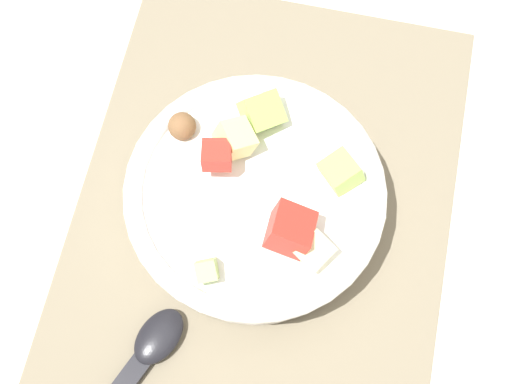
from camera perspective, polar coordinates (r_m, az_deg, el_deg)
name	(u,v)px	position (r m, az deg, el deg)	size (l,w,h in m)	color
ground_plane	(262,215)	(0.71, 0.50, -1.83)	(2.40, 2.40, 0.00)	silver
placemat	(262,214)	(0.71, 0.50, -1.75)	(0.49, 0.36, 0.01)	#756B56
salad_bowl	(256,195)	(0.67, 0.03, -0.21)	(0.24, 0.24, 0.10)	white
serving_spoon	(133,372)	(0.68, -9.58, -13.68)	(0.19, 0.10, 0.01)	black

